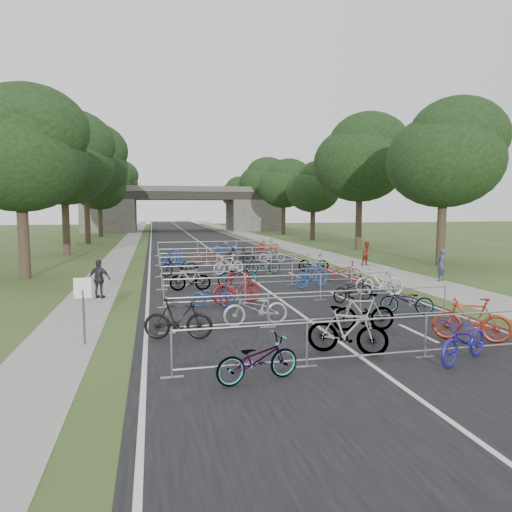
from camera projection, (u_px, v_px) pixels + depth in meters
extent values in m
plane|color=#334B20|center=(367.00, 362.00, 10.89)|extent=(200.00, 200.00, 0.00)
cube|color=black|center=(192.00, 236.00, 59.39)|extent=(11.00, 140.00, 0.01)
cube|color=gray|center=(252.00, 236.00, 61.14)|extent=(3.00, 140.00, 0.01)
cube|color=gray|center=(132.00, 237.00, 57.74)|extent=(2.00, 140.00, 0.01)
cube|color=silver|center=(192.00, 236.00, 59.39)|extent=(0.12, 140.00, 0.00)
cube|color=#4D4944|center=(110.00, 216.00, 71.15)|extent=(8.00, 8.00, 5.00)
cube|color=#4D4944|center=(253.00, 215.00, 76.20)|extent=(8.00, 8.00, 5.00)
cube|color=black|center=(184.00, 196.00, 73.35)|extent=(30.00, 8.00, 1.20)
cube|color=#4D4944|center=(185.00, 189.00, 69.56)|extent=(30.00, 0.40, 0.90)
cube|color=#4D4944|center=(182.00, 191.00, 76.94)|extent=(30.00, 0.40, 0.90)
cylinder|color=#4C4C51|center=(84.00, 317.00, 12.23)|extent=(0.06, 0.06, 1.50)
cube|color=white|center=(83.00, 288.00, 12.14)|extent=(0.45, 0.04, 0.55)
cylinder|color=#33261C|center=(24.00, 238.00, 23.67)|extent=(0.56, 0.56, 4.20)
ellipsoid|color=black|center=(19.00, 158.00, 23.24)|extent=(6.72, 6.72, 5.51)
sphere|color=black|center=(28.00, 130.00, 22.74)|extent=(5.38, 5.38, 5.38)
sphere|color=black|center=(13.00, 175.00, 23.70)|extent=(4.37, 4.37, 4.37)
cylinder|color=#33261C|center=(441.00, 231.00, 29.03)|extent=(0.56, 0.56, 4.48)
ellipsoid|color=black|center=(444.00, 161.00, 28.57)|extent=(7.17, 7.17, 5.88)
sphere|color=black|center=(459.00, 136.00, 28.07)|extent=(5.73, 5.73, 5.73)
sphere|color=black|center=(432.00, 176.00, 29.04)|extent=(4.66, 4.66, 4.66)
cylinder|color=#33261C|center=(66.00, 225.00, 35.28)|extent=(0.56, 0.56, 4.72)
ellipsoid|color=black|center=(63.00, 164.00, 34.79)|extent=(7.56, 7.56, 6.20)
sphere|color=black|center=(70.00, 144.00, 34.28)|extent=(6.05, 6.05, 6.05)
sphere|color=black|center=(58.00, 177.00, 35.27)|extent=(4.91, 4.91, 4.91)
cylinder|color=#33261C|center=(359.00, 221.00, 40.64)|extent=(0.56, 0.56, 5.11)
ellipsoid|color=black|center=(360.00, 164.00, 40.11)|extent=(8.18, 8.18, 6.70)
sphere|color=black|center=(369.00, 144.00, 39.59)|extent=(6.54, 6.54, 6.54)
sphere|color=black|center=(352.00, 176.00, 40.59)|extent=(5.31, 5.31, 5.31)
cylinder|color=#33261C|center=(87.00, 218.00, 46.89)|extent=(0.56, 0.56, 5.25)
ellipsoid|color=black|center=(85.00, 168.00, 46.35)|extent=(8.40, 8.40, 6.89)
sphere|color=black|center=(90.00, 150.00, 45.82)|extent=(6.72, 6.72, 6.72)
sphere|color=black|center=(81.00, 178.00, 46.84)|extent=(5.46, 5.46, 5.46)
cylinder|color=#33261C|center=(313.00, 223.00, 52.34)|extent=(0.56, 0.56, 3.85)
ellipsoid|color=black|center=(313.00, 190.00, 51.95)|extent=(6.16, 6.16, 5.05)
sphere|color=black|center=(320.00, 179.00, 51.47)|extent=(4.93, 4.93, 4.93)
sphere|color=black|center=(307.00, 197.00, 52.40)|extent=(4.00, 4.00, 4.00)
cylinder|color=#33261C|center=(100.00, 220.00, 58.59)|extent=(0.56, 0.56, 4.20)
ellipsoid|color=black|center=(99.00, 188.00, 58.16)|extent=(6.72, 6.72, 5.51)
sphere|color=black|center=(103.00, 177.00, 57.66)|extent=(5.38, 5.38, 5.38)
sphere|color=black|center=(96.00, 195.00, 58.62)|extent=(4.37, 4.37, 4.37)
cylinder|color=#33261C|center=(284.00, 218.00, 63.95)|extent=(0.56, 0.56, 4.48)
ellipsoid|color=black|center=(284.00, 187.00, 63.49)|extent=(7.17, 7.17, 5.88)
sphere|color=black|center=(289.00, 176.00, 62.99)|extent=(5.73, 5.73, 5.73)
sphere|color=black|center=(279.00, 193.00, 63.96)|extent=(4.66, 4.66, 4.66)
cylinder|color=#33261C|center=(109.00, 217.00, 70.20)|extent=(0.56, 0.56, 4.72)
ellipsoid|color=black|center=(108.00, 186.00, 69.71)|extent=(7.56, 7.56, 6.20)
sphere|color=black|center=(111.00, 176.00, 69.20)|extent=(6.05, 6.05, 6.05)
sphere|color=black|center=(105.00, 193.00, 70.19)|extent=(4.91, 4.91, 4.91)
cylinder|color=#33261C|center=(263.00, 215.00, 75.56)|extent=(0.56, 0.56, 5.11)
ellipsoid|color=black|center=(263.00, 184.00, 75.03)|extent=(8.18, 8.18, 6.70)
sphere|color=black|center=(268.00, 174.00, 74.51)|extent=(6.54, 6.54, 6.54)
sphere|color=black|center=(260.00, 191.00, 75.51)|extent=(5.31, 5.31, 5.31)
cylinder|color=#33261C|center=(115.00, 214.00, 81.81)|extent=(0.56, 0.56, 5.25)
ellipsoid|color=black|center=(114.00, 185.00, 81.27)|extent=(8.40, 8.40, 6.89)
sphere|color=black|center=(117.00, 175.00, 80.74)|extent=(6.72, 6.72, 6.72)
sphere|color=black|center=(112.00, 191.00, 81.76)|extent=(5.46, 5.46, 5.46)
cylinder|color=#33261C|center=(249.00, 217.00, 87.26)|extent=(0.56, 0.56, 3.85)
ellipsoid|color=black|center=(249.00, 197.00, 86.87)|extent=(6.16, 6.16, 5.05)
sphere|color=black|center=(252.00, 191.00, 86.38)|extent=(4.93, 4.93, 4.93)
sphere|color=black|center=(245.00, 202.00, 87.32)|extent=(4.00, 4.00, 4.00)
cylinder|color=#33261C|center=(120.00, 216.00, 93.51)|extent=(0.56, 0.56, 4.20)
ellipsoid|color=black|center=(119.00, 196.00, 93.08)|extent=(6.72, 6.72, 5.51)
sphere|color=black|center=(122.00, 189.00, 92.58)|extent=(5.38, 5.38, 5.38)
sphere|color=black|center=(117.00, 200.00, 93.54)|extent=(4.37, 4.37, 4.37)
cylinder|color=#33261C|center=(237.00, 215.00, 98.87)|extent=(0.56, 0.56, 4.48)
ellipsoid|color=black|center=(237.00, 194.00, 98.41)|extent=(7.17, 7.17, 5.88)
sphere|color=black|center=(240.00, 188.00, 97.91)|extent=(5.73, 5.73, 5.73)
sphere|color=black|center=(234.00, 199.00, 98.88)|extent=(4.66, 4.66, 4.66)
cylinder|color=#93969B|center=(369.00, 319.00, 10.78)|extent=(9.20, 0.04, 0.04)
cylinder|color=#93969B|center=(368.00, 355.00, 10.87)|extent=(9.20, 0.04, 0.04)
cylinder|color=#93969B|center=(172.00, 353.00, 9.82)|extent=(0.05, 0.05, 1.10)
cube|color=#93969B|center=(172.00, 377.00, 9.88)|extent=(0.50, 0.08, 0.03)
cylinder|color=#93969B|center=(307.00, 344.00, 10.50)|extent=(0.05, 0.05, 1.10)
cube|color=#93969B|center=(307.00, 367.00, 10.55)|extent=(0.50, 0.08, 0.03)
cylinder|color=#93969B|center=(426.00, 336.00, 11.17)|extent=(0.05, 0.05, 1.10)
cube|color=#93969B|center=(425.00, 357.00, 11.22)|extent=(0.50, 0.08, 0.03)
cylinder|color=#93969B|center=(316.00, 292.00, 14.27)|extent=(9.20, 0.04, 0.04)
cylinder|color=#93969B|center=(315.00, 319.00, 14.36)|extent=(9.20, 0.04, 0.04)
cylinder|color=#93969B|center=(167.00, 315.00, 13.31)|extent=(0.05, 0.05, 1.10)
cube|color=#93969B|center=(167.00, 333.00, 13.37)|extent=(0.50, 0.08, 0.03)
cylinder|color=#93969B|center=(268.00, 310.00, 13.99)|extent=(0.05, 0.05, 1.10)
cube|color=#93969B|center=(268.00, 327.00, 14.04)|extent=(0.50, 0.08, 0.03)
cylinder|color=#93969B|center=(361.00, 305.00, 14.66)|extent=(0.05, 0.05, 1.10)
cube|color=#93969B|center=(360.00, 322.00, 14.72)|extent=(0.50, 0.08, 0.03)
cylinder|color=#93969B|center=(445.00, 301.00, 15.33)|extent=(0.05, 0.05, 1.10)
cube|color=#93969B|center=(444.00, 317.00, 15.39)|extent=(0.50, 0.08, 0.03)
cylinder|color=#93969B|center=(284.00, 276.00, 17.76)|extent=(9.20, 0.04, 0.04)
cylinder|color=#93969B|center=(283.00, 298.00, 17.85)|extent=(9.20, 0.04, 0.04)
cylinder|color=#93969B|center=(164.00, 293.00, 16.81)|extent=(0.05, 0.05, 1.10)
cube|color=#93969B|center=(164.00, 307.00, 16.86)|extent=(0.50, 0.08, 0.03)
cylinder|color=#93969B|center=(245.00, 290.00, 17.48)|extent=(0.05, 0.05, 1.10)
cube|color=#93969B|center=(245.00, 303.00, 17.54)|extent=(0.50, 0.08, 0.03)
cylinder|color=#93969B|center=(321.00, 287.00, 18.15)|extent=(0.05, 0.05, 1.10)
cube|color=#93969B|center=(320.00, 300.00, 18.21)|extent=(0.50, 0.08, 0.03)
cylinder|color=#93969B|center=(391.00, 284.00, 18.83)|extent=(0.05, 0.05, 1.10)
cube|color=#93969B|center=(390.00, 297.00, 18.88)|extent=(0.50, 0.08, 0.03)
cylinder|color=#93969B|center=(261.00, 264.00, 21.45)|extent=(9.20, 0.04, 0.04)
cylinder|color=#93969B|center=(261.00, 282.00, 21.54)|extent=(9.20, 0.04, 0.04)
cylinder|color=#93969B|center=(162.00, 278.00, 20.49)|extent=(0.05, 0.05, 1.10)
cube|color=#93969B|center=(162.00, 290.00, 20.55)|extent=(0.50, 0.08, 0.03)
cylinder|color=#93969B|center=(229.00, 276.00, 21.17)|extent=(0.05, 0.05, 1.10)
cube|color=#93969B|center=(229.00, 287.00, 21.22)|extent=(0.50, 0.08, 0.03)
cylinder|color=#93969B|center=(292.00, 273.00, 21.84)|extent=(0.05, 0.05, 1.10)
cube|color=#93969B|center=(292.00, 285.00, 21.89)|extent=(0.50, 0.08, 0.03)
cylinder|color=#93969B|center=(352.00, 272.00, 22.51)|extent=(0.05, 0.05, 1.10)
cube|color=#93969B|center=(351.00, 282.00, 22.57)|extent=(0.50, 0.08, 0.03)
cylinder|color=#93969B|center=(244.00, 255.00, 25.33)|extent=(9.20, 0.04, 0.04)
cylinder|color=#93969B|center=(244.00, 271.00, 25.42)|extent=(9.20, 0.04, 0.04)
cylinder|color=#93969B|center=(160.00, 267.00, 24.37)|extent=(0.05, 0.05, 1.10)
cube|color=#93969B|center=(160.00, 277.00, 24.43)|extent=(0.50, 0.08, 0.03)
cylinder|color=#93969B|center=(217.00, 265.00, 25.05)|extent=(0.05, 0.05, 1.10)
cube|color=#93969B|center=(217.00, 275.00, 25.10)|extent=(0.50, 0.08, 0.03)
cylinder|color=#93969B|center=(271.00, 264.00, 25.72)|extent=(0.05, 0.05, 1.10)
cube|color=#93969B|center=(271.00, 273.00, 25.77)|extent=(0.50, 0.08, 0.03)
cylinder|color=#93969B|center=(322.00, 262.00, 26.39)|extent=(0.05, 0.05, 1.10)
cube|color=#93969B|center=(322.00, 271.00, 26.45)|extent=(0.50, 0.08, 0.03)
cylinder|color=#93969B|center=(230.00, 248.00, 30.18)|extent=(9.20, 0.04, 0.04)
cylinder|color=#93969B|center=(230.00, 261.00, 30.27)|extent=(9.20, 0.04, 0.04)
cylinder|color=#93969B|center=(159.00, 257.00, 29.22)|extent=(0.05, 0.05, 1.10)
cube|color=#93969B|center=(159.00, 265.00, 29.28)|extent=(0.50, 0.08, 0.03)
cylinder|color=#93969B|center=(207.00, 256.00, 29.90)|extent=(0.05, 0.05, 1.10)
cube|color=#93969B|center=(207.00, 264.00, 29.95)|extent=(0.50, 0.08, 0.03)
cylinder|color=#93969B|center=(252.00, 255.00, 30.57)|extent=(0.05, 0.05, 1.10)
cube|color=#93969B|center=(252.00, 263.00, 30.62)|extent=(0.50, 0.08, 0.03)
cylinder|color=#93969B|center=(296.00, 254.00, 31.24)|extent=(0.05, 0.05, 1.10)
cube|color=#93969B|center=(296.00, 262.00, 31.30)|extent=(0.50, 0.08, 0.03)
cylinder|color=#93969B|center=(217.00, 241.00, 36.00)|extent=(9.20, 0.04, 0.04)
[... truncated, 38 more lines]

